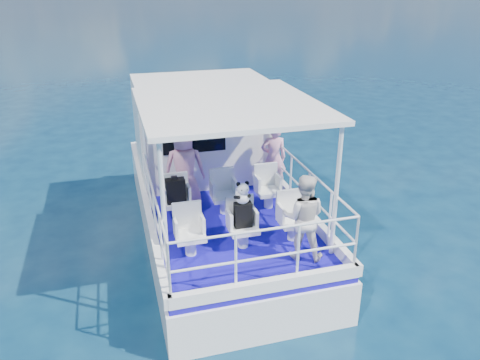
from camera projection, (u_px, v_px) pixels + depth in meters
name	position (u px, v px, depth m)	size (l,w,h in m)	color
ground	(228.00, 257.00, 9.29)	(2000.00, 2000.00, 0.00)	#08253F
hull	(216.00, 233.00, 10.18)	(3.00, 7.00, 1.60)	white
deck	(215.00, 198.00, 9.84)	(2.90, 6.90, 0.10)	#150B9E
cabin	(201.00, 128.00, 10.53)	(2.85, 2.00, 2.20)	white
canopy	(229.00, 105.00, 7.87)	(3.00, 3.20, 0.08)	white
canopy_posts	(230.00, 168.00, 8.28)	(2.77, 2.97, 2.20)	white
railings	(235.00, 207.00, 8.23)	(2.84, 3.59, 1.00)	white
seat_port_fwd	(178.00, 209.00, 8.81)	(0.48, 0.46, 0.38)	white
seat_center_fwd	(224.00, 204.00, 9.04)	(0.48, 0.46, 0.38)	white
seat_stbd_fwd	(268.00, 198.00, 9.26)	(0.48, 0.46, 0.38)	white
seat_port_aft	(190.00, 244.00, 7.66)	(0.48, 0.46, 0.38)	white
seat_center_aft	(243.00, 236.00, 7.89)	(0.48, 0.46, 0.38)	white
seat_stbd_aft	(293.00, 229.00, 8.11)	(0.48, 0.46, 0.38)	white
passenger_port_fwd	(185.00, 168.00, 9.10)	(0.60, 0.43, 1.62)	pink
passenger_stbd_fwd	(273.00, 158.00, 9.78)	(0.54, 0.36, 1.48)	#F19BBE
passenger_stbd_aft	(303.00, 217.00, 7.39)	(0.70, 0.55, 1.44)	silver
backpack_port	(176.00, 191.00, 8.58)	(0.35, 0.20, 0.46)	black
backpack_center	(243.00, 215.00, 7.73)	(0.29, 0.16, 0.43)	black
compact_camera	(174.00, 178.00, 8.46)	(0.11, 0.07, 0.07)	black
panda	(243.00, 193.00, 7.57)	(0.25, 0.21, 0.38)	white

